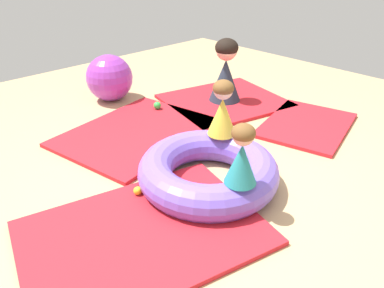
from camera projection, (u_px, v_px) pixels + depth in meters
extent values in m
plane|color=tan|center=(204.00, 187.00, 3.16)|extent=(8.00, 8.00, 0.00)
cube|color=red|center=(144.00, 233.00, 2.62)|extent=(1.89, 1.54, 0.04)
cube|color=red|center=(307.00, 125.00, 4.19)|extent=(1.35, 1.11, 0.04)
cube|color=red|center=(137.00, 132.00, 4.02)|extent=(1.79, 1.49, 0.04)
cube|color=red|center=(224.00, 101.00, 4.82)|extent=(1.68, 1.55, 0.04)
torus|color=#7056D1|center=(208.00, 171.00, 3.11)|extent=(1.19, 1.19, 0.29)
cone|color=teal|center=(241.00, 164.00, 2.64)|extent=(0.33, 0.33, 0.31)
sphere|color=#DBAD89|center=(243.00, 135.00, 2.53)|extent=(0.16, 0.16, 0.16)
ellipsoid|color=brown|center=(244.00, 133.00, 2.52)|extent=(0.17, 0.17, 0.13)
cone|color=yellow|center=(222.00, 116.00, 3.32)|extent=(0.33, 0.33, 0.34)
sphere|color=beige|center=(223.00, 90.00, 3.20)|extent=(0.17, 0.17, 0.17)
ellipsoid|color=brown|center=(223.00, 88.00, 3.19)|extent=(0.19, 0.19, 0.15)
cone|color=#232D3D|center=(225.00, 80.00, 4.68)|extent=(0.57, 0.57, 0.53)
sphere|color=beige|center=(227.00, 50.00, 4.50)|extent=(0.26, 0.26, 0.26)
ellipsoid|color=black|center=(227.00, 48.00, 4.49)|extent=(0.29, 0.29, 0.22)
sphere|color=blue|center=(196.00, 191.00, 2.98)|extent=(0.07, 0.07, 0.07)
sphere|color=yellow|center=(138.00, 191.00, 2.98)|extent=(0.07, 0.07, 0.07)
sphere|color=green|center=(157.00, 105.00, 4.52)|extent=(0.09, 0.09, 0.09)
sphere|color=teal|center=(222.00, 112.00, 4.36)|extent=(0.08, 0.08, 0.08)
sphere|color=purple|center=(110.00, 78.00, 4.78)|extent=(0.60, 0.60, 0.60)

